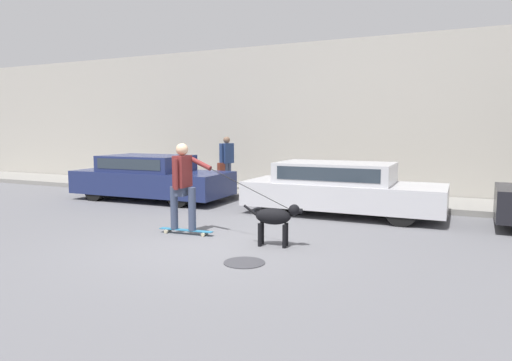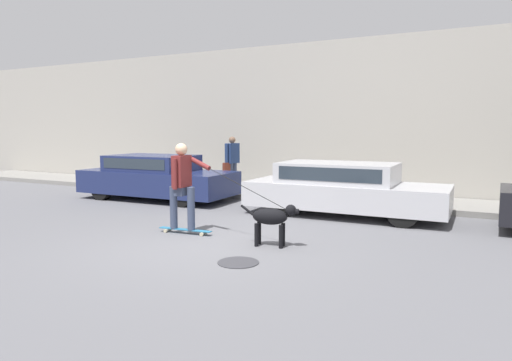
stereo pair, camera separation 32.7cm
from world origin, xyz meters
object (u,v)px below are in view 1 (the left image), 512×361
(dog, at_px, (275,218))
(skateboarder, at_px, (183,183))
(parked_car_0, at_px, (151,178))
(parked_car_1, at_px, (341,189))
(pedestrian_with_bag, at_px, (226,161))

(dog, relative_size, skateboarder, 0.37)
(parked_car_0, height_order, parked_car_1, parked_car_0)
(pedestrian_with_bag, bearing_deg, parked_car_0, 58.46)
(parked_car_1, relative_size, pedestrian_with_bag, 2.79)
(parked_car_1, distance_m, skateboarder, 3.87)
(parked_car_0, xyz_separation_m, pedestrian_with_bag, (1.46, 1.77, 0.41))
(skateboarder, bearing_deg, parked_car_1, 50.62)
(parked_car_1, height_order, skateboarder, skateboarder)
(parked_car_0, height_order, pedestrian_with_bag, pedestrian_with_bag)
(parked_car_1, distance_m, dog, 3.30)
(parked_car_0, bearing_deg, parked_car_1, -1.54)
(skateboarder, relative_size, pedestrian_with_bag, 1.70)
(parked_car_1, xyz_separation_m, skateboarder, (-2.18, -3.18, 0.37))
(dog, distance_m, skateboarder, 1.99)
(dog, bearing_deg, skateboarder, 167.22)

